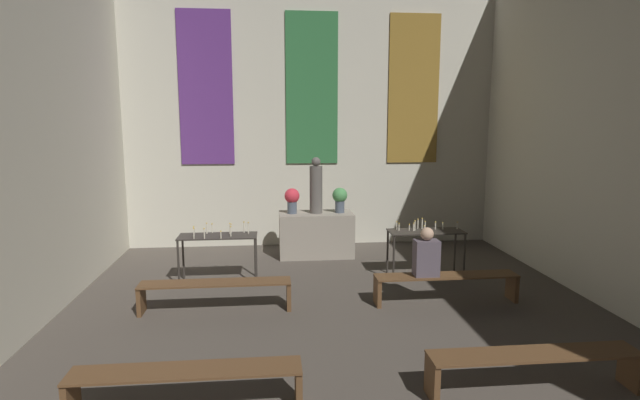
{
  "coord_description": "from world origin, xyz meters",
  "views": [
    {
      "loc": [
        -0.89,
        -0.59,
        2.73
      ],
      "look_at": [
        0.0,
        8.38,
        1.27
      ],
      "focal_mm": 28.0,
      "sensor_mm": 36.0,
      "label": 1
    }
  ],
  "objects_px": {
    "pew_back_right": "(446,282)",
    "altar": "(316,234)",
    "flower_vase_left": "(292,199)",
    "candle_rack_right": "(426,236)",
    "candle_rack_left": "(218,241)",
    "pew_back_left": "(216,289)",
    "pew_second_left": "(187,380)",
    "flower_vase_right": "(340,198)",
    "person_seated": "(426,255)",
    "statue": "(316,187)",
    "pew_second_right": "(534,363)"
  },
  "relations": [
    {
      "from": "candle_rack_right",
      "to": "altar",
      "type": "bearing_deg",
      "value": 140.04
    },
    {
      "from": "pew_second_left",
      "to": "person_seated",
      "type": "xyz_separation_m",
      "value": [
        3.09,
        2.54,
        0.43
      ]
    },
    {
      "from": "flower_vase_right",
      "to": "flower_vase_left",
      "type": "bearing_deg",
      "value": 180.0
    },
    {
      "from": "flower_vase_left",
      "to": "candle_rack_left",
      "type": "height_order",
      "value": "flower_vase_left"
    },
    {
      "from": "altar",
      "to": "pew_back_left",
      "type": "height_order",
      "value": "altar"
    },
    {
      "from": "altar",
      "to": "pew_back_left",
      "type": "bearing_deg",
      "value": -121.28
    },
    {
      "from": "candle_rack_left",
      "to": "pew_back_right",
      "type": "bearing_deg",
      "value": -20.45
    },
    {
      "from": "flower_vase_left",
      "to": "candle_rack_right",
      "type": "bearing_deg",
      "value": -33.47
    },
    {
      "from": "pew_back_left",
      "to": "pew_back_right",
      "type": "height_order",
      "value": "same"
    },
    {
      "from": "statue",
      "to": "flower_vase_left",
      "type": "bearing_deg",
      "value": 180.0
    },
    {
      "from": "candle_rack_left",
      "to": "pew_back_left",
      "type": "height_order",
      "value": "candle_rack_left"
    },
    {
      "from": "candle_rack_right",
      "to": "pew_second_right",
      "type": "distance_m",
      "value": 3.87
    },
    {
      "from": "statue",
      "to": "pew_second_left",
      "type": "bearing_deg",
      "value": -107.68
    },
    {
      "from": "candle_rack_right",
      "to": "pew_second_left",
      "type": "bearing_deg",
      "value": -132.24
    },
    {
      "from": "flower_vase_right",
      "to": "candle_rack_right",
      "type": "distance_m",
      "value": 2.04
    },
    {
      "from": "flower_vase_left",
      "to": "flower_vase_right",
      "type": "bearing_deg",
      "value": 0.0
    },
    {
      "from": "person_seated",
      "to": "candle_rack_left",
      "type": "bearing_deg",
      "value": 157.69
    },
    {
      "from": "pew_back_left",
      "to": "person_seated",
      "type": "bearing_deg",
      "value": 0.0
    },
    {
      "from": "flower_vase_right",
      "to": "candle_rack_right",
      "type": "relative_size",
      "value": 0.39
    },
    {
      "from": "pew_back_right",
      "to": "person_seated",
      "type": "xyz_separation_m",
      "value": [
        -0.32,
        0.0,
        0.43
      ]
    },
    {
      "from": "pew_back_right",
      "to": "altar",
      "type": "bearing_deg",
      "value": 121.28
    },
    {
      "from": "candle_rack_left",
      "to": "pew_back_left",
      "type": "xyz_separation_m",
      "value": [
        0.09,
        -1.3,
        -0.39
      ]
    },
    {
      "from": "statue",
      "to": "flower_vase_right",
      "type": "height_order",
      "value": "statue"
    },
    {
      "from": "flower_vase_right",
      "to": "pew_back_right",
      "type": "distance_m",
      "value": 3.18
    },
    {
      "from": "statue",
      "to": "pew_back_right",
      "type": "distance_m",
      "value": 3.45
    },
    {
      "from": "altar",
      "to": "statue",
      "type": "distance_m",
      "value": 0.96
    },
    {
      "from": "flower_vase_left",
      "to": "pew_second_left",
      "type": "height_order",
      "value": "flower_vase_left"
    },
    {
      "from": "altar",
      "to": "pew_second_left",
      "type": "height_order",
      "value": "altar"
    },
    {
      "from": "altar",
      "to": "candle_rack_right",
      "type": "relative_size",
      "value": 1.13
    },
    {
      "from": "altar",
      "to": "pew_second_left",
      "type": "distance_m",
      "value": 5.61
    },
    {
      "from": "altar",
      "to": "flower_vase_left",
      "type": "xyz_separation_m",
      "value": [
        -0.48,
        0.0,
        0.74
      ]
    },
    {
      "from": "candle_rack_right",
      "to": "flower_vase_left",
      "type": "bearing_deg",
      "value": 146.53
    },
    {
      "from": "flower_vase_right",
      "to": "pew_back_left",
      "type": "bearing_deg",
      "value": -127.89
    },
    {
      "from": "statue",
      "to": "altar",
      "type": "bearing_deg",
      "value": 90.0
    },
    {
      "from": "flower_vase_left",
      "to": "flower_vase_right",
      "type": "distance_m",
      "value": 0.96
    },
    {
      "from": "candle_rack_right",
      "to": "candle_rack_left",
      "type": "bearing_deg",
      "value": -179.96
    },
    {
      "from": "pew_second_left",
      "to": "pew_second_right",
      "type": "xyz_separation_m",
      "value": [
        3.41,
        0.0,
        0.0
      ]
    },
    {
      "from": "statue",
      "to": "pew_second_right",
      "type": "height_order",
      "value": "statue"
    },
    {
      "from": "person_seated",
      "to": "pew_back_right",
      "type": "bearing_deg",
      "value": 0.0
    },
    {
      "from": "flower_vase_right",
      "to": "pew_back_right",
      "type": "bearing_deg",
      "value": -66.4
    },
    {
      "from": "pew_second_right",
      "to": "pew_back_right",
      "type": "height_order",
      "value": "same"
    },
    {
      "from": "statue",
      "to": "person_seated",
      "type": "bearing_deg",
      "value": -63.7
    },
    {
      "from": "candle_rack_left",
      "to": "pew_second_left",
      "type": "relative_size",
      "value": 0.61
    },
    {
      "from": "pew_back_left",
      "to": "candle_rack_right",
      "type": "bearing_deg",
      "value": 20.5
    },
    {
      "from": "altar",
      "to": "person_seated",
      "type": "height_order",
      "value": "person_seated"
    },
    {
      "from": "pew_second_left",
      "to": "candle_rack_left",
      "type": "bearing_deg",
      "value": 91.29
    },
    {
      "from": "candle_rack_right",
      "to": "person_seated",
      "type": "relative_size",
      "value": 1.78
    },
    {
      "from": "candle_rack_right",
      "to": "pew_back_right",
      "type": "relative_size",
      "value": 0.61
    },
    {
      "from": "altar",
      "to": "flower_vase_left",
      "type": "relative_size",
      "value": 2.93
    },
    {
      "from": "pew_second_left",
      "to": "person_seated",
      "type": "relative_size",
      "value": 2.93
    }
  ]
}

